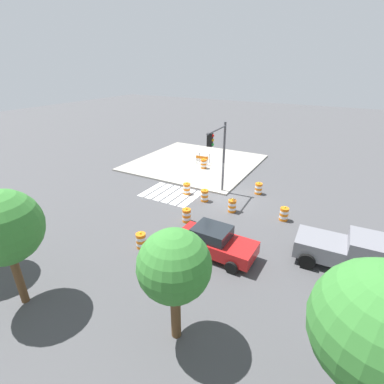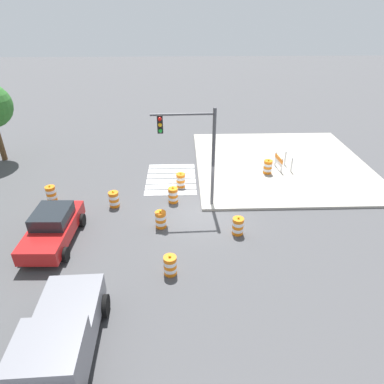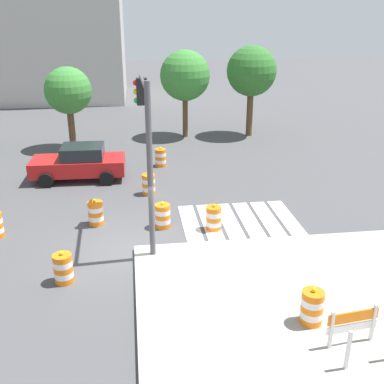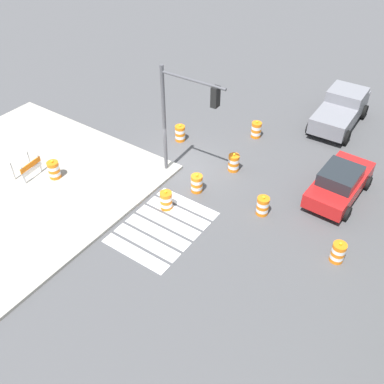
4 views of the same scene
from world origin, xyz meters
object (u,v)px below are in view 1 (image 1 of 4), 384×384
(traffic_barrel_opposite_curb, at_px, (205,196))
(traffic_barrel_far_curb, at_px, (187,189))
(traffic_barrel_median_far, at_px, (232,206))
(street_tree_streetside_mid, at_px, (3,228))
(traffic_light_pole, at_px, (219,149))
(traffic_barrel_crosswalk_end, at_px, (259,189))
(street_tree_streetside_near, at_px, (381,329))
(traffic_barrel_lane_center, at_px, (284,214))
(traffic_barrel_near_corner, at_px, (141,241))
(sports_car, at_px, (215,242))
(pickup_truck, at_px, (354,253))
(construction_barricade, at_px, (203,159))
(street_tree_streetside_far, at_px, (174,266))
(traffic_barrel_median_near, at_px, (187,215))
(traffic_barrel_on_sidewalk, at_px, (204,164))

(traffic_barrel_opposite_curb, bearing_deg, traffic_barrel_far_curb, -13.77)
(traffic_barrel_median_far, bearing_deg, street_tree_streetside_mid, 68.44)
(traffic_light_pole, bearing_deg, traffic_barrel_opposite_curb, 63.62)
(traffic_barrel_crosswalk_end, relative_size, street_tree_streetside_near, 0.19)
(traffic_barrel_far_curb, xyz_separation_m, street_tree_streetside_mid, (0.55, 13.23, 3.29))
(traffic_barrel_lane_center, bearing_deg, traffic_light_pole, -11.51)
(traffic_barrel_near_corner, relative_size, traffic_barrel_median_far, 1.00)
(sports_car, bearing_deg, pickup_truck, -160.61)
(street_tree_streetside_mid, bearing_deg, traffic_barrel_crosswalk_end, -108.97)
(construction_barricade, bearing_deg, pickup_truck, 142.72)
(pickup_truck, distance_m, traffic_light_pole, 10.90)
(traffic_barrel_opposite_curb, bearing_deg, street_tree_streetside_far, 111.60)
(traffic_barrel_median_near, bearing_deg, street_tree_streetside_near, 142.59)
(traffic_barrel_lane_center, relative_size, traffic_barrel_on_sidewalk, 1.00)
(street_tree_streetside_mid, bearing_deg, street_tree_streetside_near, -171.62)
(traffic_barrel_lane_center, distance_m, traffic_barrel_opposite_curb, 5.91)
(traffic_barrel_near_corner, bearing_deg, sports_car, -159.70)
(pickup_truck, relative_size, traffic_barrel_lane_center, 5.11)
(pickup_truck, xyz_separation_m, traffic_barrel_opposite_curb, (10.05, -3.35, -0.52))
(traffic_barrel_lane_center, bearing_deg, traffic_barrel_median_near, 30.85)
(traffic_barrel_median_near, relative_size, street_tree_streetside_near, 0.19)
(street_tree_streetside_mid, bearing_deg, construction_barricade, -85.56)
(traffic_barrel_on_sidewalk, bearing_deg, construction_barricade, -57.85)
(pickup_truck, relative_size, traffic_barrel_far_curb, 5.11)
(traffic_barrel_median_near, bearing_deg, traffic_barrel_near_corner, 78.39)
(traffic_barrel_crosswalk_end, xyz_separation_m, street_tree_streetside_mid, (5.52, 16.07, 3.29))
(traffic_barrel_crosswalk_end, bearing_deg, traffic_barrel_lane_center, 129.75)
(construction_barricade, relative_size, street_tree_streetside_mid, 0.25)
(traffic_barrel_far_curb, xyz_separation_m, traffic_light_pole, (-2.35, -0.63, 3.46))
(traffic_barrel_median_near, height_order, street_tree_streetside_far, street_tree_streetside_far)
(pickup_truck, bearing_deg, street_tree_streetside_mid, 37.24)
(sports_car, relative_size, construction_barricade, 3.30)
(street_tree_streetside_mid, bearing_deg, street_tree_streetside_far, -165.18)
(traffic_barrel_median_far, bearing_deg, street_tree_streetside_near, 127.14)
(traffic_barrel_near_corner, distance_m, traffic_barrel_crosswalk_end, 10.99)
(pickup_truck, relative_size, construction_barricade, 3.95)
(traffic_light_pole, relative_size, street_tree_streetside_far, 1.19)
(construction_barricade, height_order, street_tree_streetside_mid, street_tree_streetside_mid)
(pickup_truck, height_order, traffic_light_pole, traffic_light_pole)
(traffic_barrel_median_near, bearing_deg, traffic_barrel_median_far, -127.35)
(traffic_barrel_on_sidewalk, distance_m, street_tree_streetside_near, 22.09)
(traffic_barrel_on_sidewalk, bearing_deg, traffic_barrel_opposite_curb, 117.65)
(traffic_barrel_opposite_curb, bearing_deg, street_tree_streetside_mid, 79.52)
(traffic_barrel_opposite_curb, height_order, street_tree_streetside_mid, street_tree_streetside_mid)
(traffic_barrel_near_corner, bearing_deg, traffic_light_pole, -96.61)
(pickup_truck, xyz_separation_m, construction_barricade, (13.97, -10.63, -0.25))
(street_tree_streetside_near, distance_m, street_tree_streetside_mid, 12.79)
(traffic_barrel_median_far, height_order, street_tree_streetside_mid, street_tree_streetside_mid)
(traffic_barrel_far_curb, bearing_deg, street_tree_streetside_near, 136.79)
(traffic_barrel_median_near, relative_size, traffic_light_pole, 0.19)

